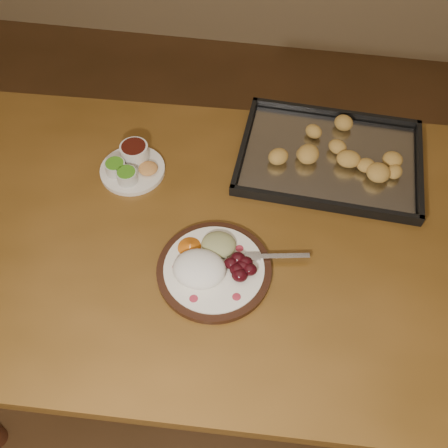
# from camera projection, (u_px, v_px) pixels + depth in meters

# --- Properties ---
(ground) EXTENTS (4.00, 4.00, 0.00)m
(ground) POSITION_uv_depth(u_px,v_px,m) (137.00, 369.00, 1.78)
(ground) COLOR brown
(ground) RESTS_ON ground
(dining_table) EXTENTS (1.54, 0.97, 0.75)m
(dining_table) POSITION_uv_depth(u_px,v_px,m) (213.00, 254.00, 1.29)
(dining_table) COLOR brown
(dining_table) RESTS_ON ground
(dinner_plate) EXTENTS (0.35, 0.26, 0.06)m
(dinner_plate) POSITION_uv_depth(u_px,v_px,m) (212.00, 267.00, 1.13)
(dinner_plate) COLOR black
(dinner_plate) RESTS_ON dining_table
(condiment_saucer) EXTENTS (0.17, 0.17, 0.06)m
(condiment_saucer) POSITION_uv_depth(u_px,v_px,m) (131.00, 165.00, 1.31)
(condiment_saucer) COLOR white
(condiment_saucer) RESTS_ON dining_table
(baking_tray) EXTENTS (0.50, 0.38, 0.05)m
(baking_tray) POSITION_uv_depth(u_px,v_px,m) (329.00, 156.00, 1.34)
(baking_tray) COLOR black
(baking_tray) RESTS_ON dining_table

